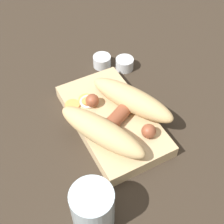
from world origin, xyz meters
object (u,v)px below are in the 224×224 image
object	(u,v)px
food_tray	(112,119)
condiment_cup_far	(102,62)
sausage	(119,115)
bread_roll	(117,114)
drink_glass	(93,208)
condiment_cup_near	(125,64)

from	to	relation	value
food_tray	condiment_cup_far	xyz separation A→B (m)	(0.18, -0.07, -0.00)
sausage	bread_roll	bearing A→B (deg)	117.74
food_tray	bread_roll	bearing A→B (deg)	-179.67
condiment_cup_far	drink_glass	distance (m)	0.41
bread_roll	drink_glass	size ratio (longest dim) A/B	2.68
condiment_cup_near	condiment_cup_far	world-z (taller)	same
bread_roll	sausage	size ratio (longest dim) A/B	1.58
condiment_cup_near	drink_glass	bearing A→B (deg)	142.98
condiment_cup_near	condiment_cup_far	bearing A→B (deg)	52.14
sausage	condiment_cup_near	distance (m)	0.20
drink_glass	food_tray	bearing A→B (deg)	-36.29
bread_roll	condiment_cup_near	xyz separation A→B (m)	(0.17, -0.11, -0.04)
food_tray	condiment_cup_far	world-z (taller)	same
bread_roll	sausage	distance (m)	0.01
food_tray	condiment_cup_near	size ratio (longest dim) A/B	5.97
food_tray	condiment_cup_near	distance (m)	0.19
food_tray	bread_roll	distance (m)	0.05
bread_roll	sausage	world-z (taller)	bread_roll
food_tray	drink_glass	xyz separation A→B (m)	(-0.18, 0.13, 0.03)
food_tray	condiment_cup_near	bearing A→B (deg)	-37.86
drink_glass	sausage	bearing A→B (deg)	-40.96
food_tray	sausage	bearing A→B (deg)	-158.42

